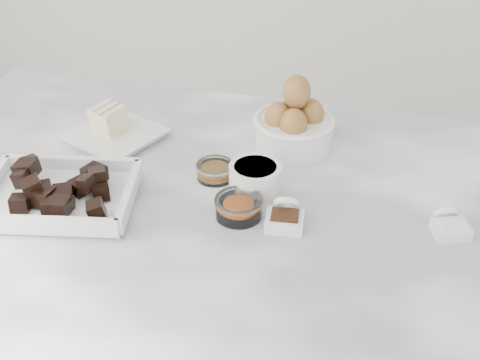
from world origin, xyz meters
name	(u,v)px	position (x,y,z in m)	size (l,w,h in m)	color
marble_slab	(223,220)	(0.00, 0.00, 0.92)	(1.20, 0.80, 0.04)	white
chocolate_dish	(59,190)	(-0.26, -0.05, 0.96)	(0.27, 0.22, 0.06)	white
butter_plate	(114,130)	(-0.25, 0.16, 0.96)	(0.19, 0.19, 0.06)	white
sugar_ramekin	(255,178)	(0.04, 0.06, 0.97)	(0.09, 0.09, 0.05)	white
egg_bowl	(294,124)	(0.07, 0.22, 0.99)	(0.15, 0.15, 0.14)	white
honey_bowl	(215,170)	(-0.04, 0.08, 0.95)	(0.06, 0.06, 0.03)	white
zest_bowl	(239,206)	(0.03, -0.01, 0.96)	(0.08, 0.08, 0.03)	white
vanilla_spoon	(285,216)	(0.10, -0.01, 0.95)	(0.06, 0.07, 0.04)	white
salt_spoon	(450,225)	(0.34, 0.03, 0.95)	(0.06, 0.07, 0.04)	white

